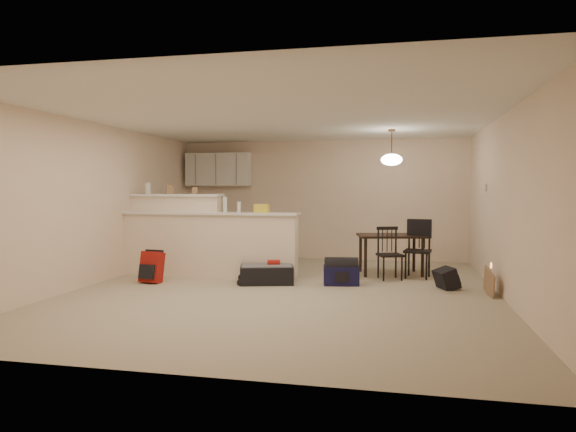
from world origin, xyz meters
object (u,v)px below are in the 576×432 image
(pendant_lamp, at_px, (392,159))
(red_backpack, at_px, (152,267))
(dining_table, at_px, (391,239))
(dining_chair_near, at_px, (390,253))
(dining_chair_far, at_px, (418,249))
(suitcase, at_px, (267,274))
(black_daypack, at_px, (446,279))
(navy_duffel, at_px, (341,275))

(pendant_lamp, relative_size, red_backpack, 1.27)
(dining_table, xyz_separation_m, dining_chair_near, (-0.00, -0.52, -0.18))
(dining_table, relative_size, dining_chair_far, 1.30)
(dining_chair_far, distance_m, red_backpack, 4.34)
(pendant_lamp, distance_m, dining_chair_near, 1.65)
(dining_table, bearing_deg, dining_chair_near, -102.35)
(dining_chair_far, bearing_deg, suitcase, -146.27)
(dining_chair_far, relative_size, suitcase, 1.16)
(dining_table, distance_m, black_daypack, 1.50)
(pendant_lamp, height_order, navy_duffel, pendant_lamp)
(dining_table, bearing_deg, red_backpack, -168.61)
(dining_chair_far, relative_size, red_backpack, 1.95)
(dining_table, height_order, red_backpack, dining_table)
(red_backpack, bearing_deg, black_daypack, 12.91)
(dining_table, relative_size, black_daypack, 3.66)
(suitcase, bearing_deg, pendant_lamp, 18.74)
(dining_table, relative_size, red_backpack, 2.54)
(dining_chair_near, relative_size, navy_duffel, 1.60)
(dining_chair_near, distance_m, navy_duffel, 1.01)
(dining_table, distance_m, pendant_lamp, 1.38)
(dining_table, bearing_deg, black_daypack, -66.81)
(dining_chair_near, height_order, black_daypack, dining_chair_near)
(dining_table, xyz_separation_m, dining_chair_far, (0.44, -0.27, -0.13))
(dining_table, height_order, navy_duffel, dining_table)
(black_daypack, bearing_deg, navy_duffel, 68.19)
(suitcase, bearing_deg, navy_duffel, -10.09)
(dining_chair_near, height_order, navy_duffel, dining_chair_near)
(dining_table, xyz_separation_m, pendant_lamp, (-0.00, -0.00, 1.38))
(pendant_lamp, bearing_deg, dining_chair_far, -30.95)
(black_daypack, bearing_deg, suitcase, 70.42)
(dining_chair_near, bearing_deg, dining_table, 70.03)
(suitcase, bearing_deg, dining_chair_far, 8.08)
(pendant_lamp, distance_m, suitcase, 2.93)
(dining_chair_near, distance_m, suitcase, 2.05)
(dining_chair_near, bearing_deg, pendant_lamp, 70.03)
(dining_chair_far, height_order, suitcase, dining_chair_far)
(dining_chair_far, bearing_deg, red_backpack, -151.69)
(suitcase, distance_m, black_daypack, 2.72)
(dining_chair_far, distance_m, suitcase, 2.56)
(suitcase, xyz_separation_m, navy_duffel, (1.16, 0.11, 0.01))
(suitcase, bearing_deg, red_backpack, 175.09)
(red_backpack, relative_size, black_daypack, 1.44)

